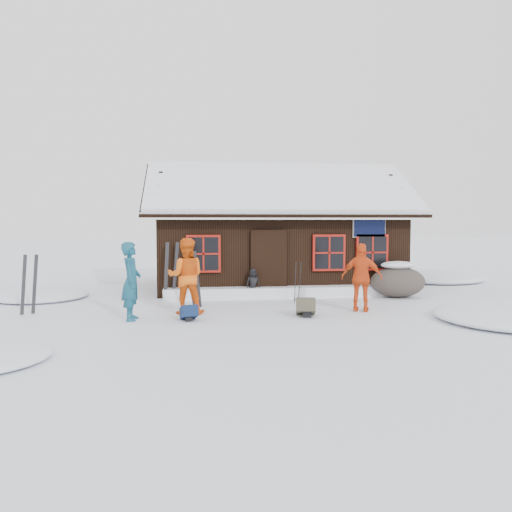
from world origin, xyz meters
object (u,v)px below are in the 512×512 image
object	(u,v)px
skier_orange_left	(186,276)
boulder	(398,281)
skier_teal	(131,281)
skier_orange_right	(362,278)
ski_poles	(297,283)
backpack_blue	(189,315)
backpack_olive	(306,310)
skier_crouched	(253,283)
ski_pair_left	(29,285)

from	to	relation	value
skier_orange_left	boulder	xyz separation A→B (m)	(6.42, 1.95, -0.45)
skier_teal	skier_orange_right	bearing A→B (deg)	-84.80
skier_teal	boulder	size ratio (longest dim) A/B	1.09
skier_orange_right	ski_poles	size ratio (longest dim) A/B	1.47
skier_orange_left	backpack_blue	world-z (taller)	skier_orange_left
skier_orange_right	boulder	world-z (taller)	skier_orange_right
ski_poles	backpack_blue	bearing A→B (deg)	-143.02
skier_orange_right	backpack_olive	distance (m)	1.78
skier_orange_right	backpack_blue	distance (m)	4.52
skier_crouched	boulder	distance (m)	4.45
skier_teal	backpack_blue	xyz separation A→B (m)	(1.34, -0.23, -0.79)
ski_poles	skier_crouched	bearing A→B (deg)	145.01
boulder	ski_poles	bearing A→B (deg)	-171.31
skier_teal	boulder	world-z (taller)	skier_teal
skier_orange_left	ski_pair_left	bearing A→B (deg)	-3.75
skier_crouched	backpack_olive	world-z (taller)	skier_crouched
backpack_olive	ski_pair_left	bearing A→B (deg)	-178.47
skier_orange_left	boulder	size ratio (longest dim) A/B	1.13
skier_teal	ski_poles	size ratio (longest dim) A/B	1.53
skier_teal	boulder	distance (m)	8.12
skier_orange_left	skier_crouched	xyz separation A→B (m)	(1.98, 2.29, -0.51)
skier_orange_left	backpack_blue	xyz separation A→B (m)	(0.07, -0.88, -0.82)
boulder	ski_pair_left	distance (m)	10.43
skier_crouched	skier_orange_left	bearing A→B (deg)	-143.22
skier_crouched	ski_pair_left	xyz separation A→B (m)	(-5.88, -1.84, 0.27)
ski_poles	backpack_olive	xyz separation A→B (m)	(-0.26, -2.17, -0.40)
backpack_blue	backpack_olive	xyz separation A→B (m)	(2.84, 0.16, 0.03)
skier_teal	skier_orange_left	bearing A→B (deg)	-61.26
skier_orange_right	ski_pair_left	world-z (taller)	skier_orange_right
boulder	backpack_olive	size ratio (longest dim) A/B	2.78
skier_orange_left	ski_poles	xyz separation A→B (m)	(3.17, 1.45, -0.39)
skier_orange_left	boulder	distance (m)	6.72
skier_teal	skier_orange_right	size ratio (longest dim) A/B	1.05
ski_pair_left	backpack_blue	xyz separation A→B (m)	(3.98, -1.33, -0.59)
skier_orange_left	backpack_olive	xyz separation A→B (m)	(2.92, -0.72, -0.79)
boulder	ski_pair_left	bearing A→B (deg)	-171.74
boulder	backpack_blue	size ratio (longest dim) A/B	3.48
skier_teal	skier_crouched	bearing A→B (deg)	-46.30
boulder	skier_teal	bearing A→B (deg)	-161.31
skier_orange_right	ski_poles	xyz separation A→B (m)	(-1.32, 1.73, -0.32)
skier_orange_right	backpack_olive	bearing A→B (deg)	38.23
skier_crouched	boulder	size ratio (longest dim) A/B	0.53
skier_teal	ski_poles	xyz separation A→B (m)	(4.44, 2.10, -0.36)
skier_orange_right	backpack_olive	world-z (taller)	skier_orange_right
skier_orange_right	backpack_olive	xyz separation A→B (m)	(-1.57, -0.44, -0.72)
boulder	ski_pair_left	xyz separation A→B (m)	(-10.32, -1.50, 0.22)
backpack_blue	ski_poles	bearing A→B (deg)	26.71
skier_orange_left	backpack_olive	world-z (taller)	skier_orange_left
ski_pair_left	backpack_olive	xyz separation A→B (m)	(6.82, -1.17, -0.56)
skier_orange_right	boulder	bearing A→B (deg)	-108.19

